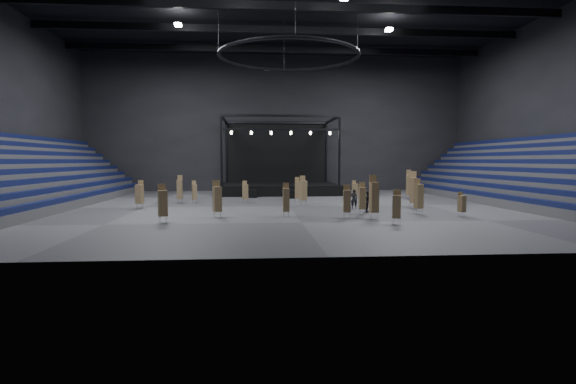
{
  "coord_description": "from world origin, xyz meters",
  "views": [
    {
      "loc": [
        -3.12,
        -39.24,
        4.01
      ],
      "look_at": [
        -0.23,
        -2.0,
        1.4
      ],
      "focal_mm": 28.0,
      "sensor_mm": 36.0,
      "label": 1
    }
  ],
  "objects": [
    {
      "name": "flight_case_left",
      "position": [
        -3.4,
        9.33,
        0.45
      ],
      "size": [
        1.46,
        0.96,
        0.89
      ],
      "primitive_type": "cube",
      "rotation": [
        0.0,
        0.0,
        -0.24
      ],
      "color": "black",
      "rests_on": "floor"
    },
    {
      "name": "bleachers_right",
      "position": [
        22.94,
        0.0,
        1.73
      ],
      "size": [
        7.2,
        40.0,
        6.4
      ],
      "color": "#454547",
      "rests_on": "floor"
    },
    {
      "name": "chair_stack_0",
      "position": [
        -3.88,
        3.53,
        1.11
      ],
      "size": [
        0.58,
        0.58,
        2.11
      ],
      "rotation": [
        0.0,
        0.0,
        0.36
      ],
      "color": "silver",
      "rests_on": "floor"
    },
    {
      "name": "chair_stack_8",
      "position": [
        -5.65,
        -7.6,
        1.37
      ],
      "size": [
        0.69,
        0.69,
        2.64
      ],
      "rotation": [
        0.0,
        0.0,
        0.38
      ],
      "color": "silver",
      "rests_on": "floor"
    },
    {
      "name": "chair_stack_1",
      "position": [
        4.99,
        -6.47,
        1.26
      ],
      "size": [
        0.51,
        0.51,
        2.42
      ],
      "rotation": [
        0.0,
        0.0,
        -0.05
      ],
      "color": "silver",
      "rests_on": "floor"
    },
    {
      "name": "chair_stack_4",
      "position": [
        1.39,
        0.82,
        1.38
      ],
      "size": [
        0.66,
        0.66,
        2.67
      ],
      "rotation": [
        0.0,
        0.0,
        0.29
      ],
      "color": "silver",
      "rests_on": "floor"
    },
    {
      "name": "truss_ring",
      "position": [
        -0.0,
        0.0,
        13.0
      ],
      "size": [
        12.3,
        12.3,
        5.15
      ],
      "color": "black",
      "rests_on": "ceiling"
    },
    {
      "name": "floor",
      "position": [
        0.0,
        0.0,
        0.0
      ],
      "size": [
        50.0,
        50.0,
        0.0
      ],
      "primitive_type": "plane",
      "color": "#454547",
      "rests_on": "ground"
    },
    {
      "name": "chair_stack_3",
      "position": [
        -10.05,
        3.68,
        1.35
      ],
      "size": [
        0.49,
        0.49,
        2.65
      ],
      "rotation": [
        0.0,
        0.0,
        -0.04
      ],
      "color": "silver",
      "rests_on": "floor"
    },
    {
      "name": "chair_stack_7",
      "position": [
        9.26,
        -6.54,
        1.4
      ],
      "size": [
        0.65,
        0.65,
        2.7
      ],
      "rotation": [
        0.0,
        0.0,
        0.25
      ],
      "color": "silver",
      "rests_on": "floor"
    },
    {
      "name": "chair_stack_16",
      "position": [
        -8.67,
        3.59,
        1.11
      ],
      "size": [
        0.53,
        0.53,
        2.14
      ],
      "rotation": [
        0.0,
        0.0,
        0.35
      ],
      "color": "silver",
      "rests_on": "floor"
    },
    {
      "name": "chair_stack_17",
      "position": [
        10.31,
        -2.49,
        1.58
      ],
      "size": [
        0.69,
        0.69,
        3.13
      ],
      "rotation": [
        0.0,
        0.0,
        -0.34
      ],
      "color": "silver",
      "rests_on": "floor"
    },
    {
      "name": "man_center",
      "position": [
        5.27,
        -2.48,
        0.82
      ],
      "size": [
        0.68,
        0.53,
        1.65
      ],
      "primitive_type": "imported",
      "rotation": [
        0.0,
        0.0,
        2.9
      ],
      "color": "black",
      "rests_on": "floor"
    },
    {
      "name": "wall_front",
      "position": [
        0.0,
        -21.0,
        9.0
      ],
      "size": [
        50.0,
        0.2,
        18.0
      ],
      "primitive_type": "cube",
      "color": "black",
      "rests_on": "ground"
    },
    {
      "name": "chair_stack_10",
      "position": [
        11.72,
        -8.45,
        0.97
      ],
      "size": [
        0.55,
        0.55,
        1.79
      ],
      "rotation": [
        0.0,
        0.0,
        0.37
      ],
      "color": "silver",
      "rests_on": "floor"
    },
    {
      "name": "bleachers_left",
      "position": [
        -22.94,
        0.0,
        1.73
      ],
      "size": [
        7.2,
        40.0,
        6.4
      ],
      "color": "#454547",
      "rests_on": "floor"
    },
    {
      "name": "chair_stack_13",
      "position": [
        -0.78,
        -7.41,
        1.25
      ],
      "size": [
        0.46,
        0.46,
        2.44
      ],
      "rotation": [
        0.0,
        0.0,
        0.03
      ],
      "color": "silver",
      "rests_on": "floor"
    },
    {
      "name": "chair_stack_5",
      "position": [
        -8.95,
        -9.94,
        1.32
      ],
      "size": [
        0.69,
        0.69,
        2.53
      ],
      "rotation": [
        0.0,
        0.0,
        0.41
      ],
      "color": "silver",
      "rests_on": "floor"
    },
    {
      "name": "crew_member",
      "position": [
        5.84,
        -5.03,
        0.85
      ],
      "size": [
        0.75,
        0.91,
        1.71
      ],
      "primitive_type": "imported",
      "rotation": [
        0.0,
        0.0,
        1.44
      ],
      "color": "black",
      "rests_on": "floor"
    },
    {
      "name": "chair_stack_2",
      "position": [
        -12.62,
        -0.96,
        1.26
      ],
      "size": [
        0.67,
        0.67,
        2.39
      ],
      "rotation": [
        0.0,
        0.0,
        -0.35
      ],
      "color": "silver",
      "rests_on": "floor"
    },
    {
      "name": "wall_back",
      "position": [
        0.0,
        21.0,
        9.0
      ],
      "size": [
        50.0,
        0.2,
        18.0
      ],
      "primitive_type": "cube",
      "color": "black",
      "rests_on": "ground"
    },
    {
      "name": "chair_stack_15",
      "position": [
        13.0,
        5.93,
        1.56
      ],
      "size": [
        0.64,
        0.64,
        3.08
      ],
      "rotation": [
        0.0,
        0.0,
        0.22
      ],
      "color": "silver",
      "rests_on": "floor"
    },
    {
      "name": "chair_stack_11",
      "position": [
        1.11,
        3.59,
        1.25
      ],
      "size": [
        0.45,
        0.45,
        2.44
      ],
      "rotation": [
        0.0,
        0.0,
        -0.02
      ],
      "color": "silver",
      "rests_on": "floor"
    },
    {
      "name": "chair_stack_12",
      "position": [
        5.86,
        -11.83,
        1.17
      ],
      "size": [
        0.65,
        0.65,
        2.21
      ],
      "rotation": [
        0.0,
        0.0,
        -0.41
      ],
      "color": "silver",
      "rests_on": "floor"
    },
    {
      "name": "chair_stack_6",
      "position": [
        3.41,
        -8.41,
        1.23
      ],
      "size": [
        0.56,
        0.56,
        2.33
      ],
      "rotation": [
        0.0,
        0.0,
        -0.13
      ],
      "color": "silver",
      "rests_on": "floor"
    },
    {
      "name": "flight_case_right",
      "position": [
        2.0,
        10.34,
        0.44
      ],
      "size": [
        1.46,
        1.09,
        0.88
      ],
      "primitive_type": "cube",
      "rotation": [
        0.0,
        0.0,
        -0.37
      ],
      "color": "black",
      "rests_on": "floor"
    },
    {
      "name": "chair_stack_14",
      "position": [
        7.02,
        4.85,
        1.09
      ],
      "size": [
        0.59,
        0.59,
        2.04
      ],
      "rotation": [
        0.0,
        0.0,
        0.37
      ],
      "color": "silver",
      "rests_on": "floor"
    },
    {
      "name": "chair_stack_9",
      "position": [
        5.17,
        -9.03,
        1.55
      ],
      "size": [
        0.61,
        0.61,
        3.05
      ],
      "rotation": [
        0.0,
        0.0,
        0.14
      ],
      "color": "silver",
      "rests_on": "floor"
    },
    {
      "name": "roof_girders",
      "position": [
        0.0,
        -0.0,
        17.2
      ],
      "size": [
        49.0,
        30.35,
        0.7
      ],
      "color": "black",
      "rests_on": "ceiling"
    },
    {
      "name": "flight_case_mid",
      "position": [
        0.77,
        8.11,
        0.44
      ],
      "size": [
        1.36,
        0.73,
        0.89
      ],
      "primitive_type": "cube",
      "rotation": [
        0.0,
        0.0,
        -0.05
      ],
      "color": "black",
      "rests_on": "floor"
    },
    {
      "name": "wall_right",
      "position": [
        25.0,
        0.0,
        9.0
      ],
      "size": [
        0.2,
        42.0,
        18.0
      ],
      "primitive_type": "cube",
      "color": "black",
      "rests_on": "ground"
    },
    {
      "name": "stage",
      "position": [
        0.0,
        16.24,
        1.45
      ],
      "size": [
        14.0,
        10.0,
        9.2
      ],
      "color": "black",
      "rests_on": "floor"
    }
  ]
}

